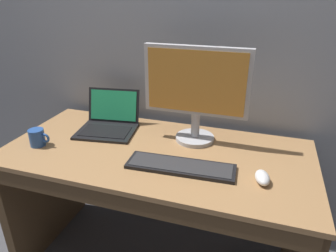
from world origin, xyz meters
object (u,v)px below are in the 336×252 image
Objects in this scene: wired_keyboard at (181,166)px; coffee_mug at (37,138)px; laptop_black at (108,123)px; computer_mouse at (262,178)px; external_monitor at (196,90)px.

coffee_mug is at bearing -178.98° from wired_keyboard.
laptop_black reaches higher than coffee_mug.
coffee_mug is (-1.09, -0.01, 0.02)m from computer_mouse.
external_monitor reaches higher than wired_keyboard.
laptop_black is at bearing 151.68° from wired_keyboard.
computer_mouse is 0.92× the size of coffee_mug.
laptop_black reaches higher than wired_keyboard.
wired_keyboard is (0.49, -0.27, -0.03)m from laptop_black.
wired_keyboard is at bearing -28.32° from laptop_black.
external_monitor is (0.49, 0.01, 0.24)m from laptop_black.
wired_keyboard is 0.74m from coffee_mug.
laptop_black is 0.88m from computer_mouse.
external_monitor is 0.83m from coffee_mug.
wired_keyboard is at bearing 167.19° from computer_mouse.
wired_keyboard is 4.72× the size of computer_mouse.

